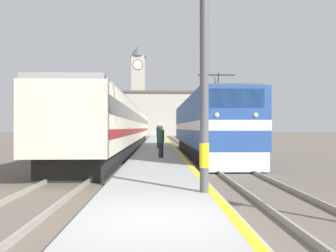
% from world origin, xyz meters
% --- Properties ---
extents(ground_plane, '(200.00, 200.00, 0.00)m').
position_xyz_m(ground_plane, '(0.00, 30.00, 0.00)').
color(ground_plane, '#60564C').
extents(platform, '(2.95, 140.00, 0.33)m').
position_xyz_m(platform, '(0.00, 25.00, 0.16)').
color(platform, '#999999').
rests_on(platform, ground).
extents(rail_track_near, '(2.84, 140.00, 0.16)m').
position_xyz_m(rail_track_near, '(3.18, 25.00, 0.03)').
color(rail_track_near, '#60564C').
rests_on(rail_track_near, ground).
extents(rail_track_far, '(2.84, 140.00, 0.16)m').
position_xyz_m(rail_track_far, '(-3.08, 25.00, 0.03)').
color(rail_track_far, '#60564C').
rests_on(rail_track_far, ground).
extents(locomotive_train, '(2.92, 17.92, 4.80)m').
position_xyz_m(locomotive_train, '(3.18, 16.37, 1.96)').
color(locomotive_train, black).
rests_on(locomotive_train, ground).
extents(passenger_train, '(2.92, 40.55, 3.65)m').
position_xyz_m(passenger_train, '(-3.08, 24.95, 1.98)').
color(passenger_train, black).
rests_on(passenger_train, ground).
extents(catenary_mast, '(2.36, 0.23, 7.80)m').
position_xyz_m(catenary_mast, '(1.23, 2.27, 4.27)').
color(catenary_mast, '#4C4C51').
rests_on(catenary_mast, platform).
extents(person_on_platform, '(0.34, 0.34, 1.87)m').
position_xyz_m(person_on_platform, '(0.04, 19.50, 1.32)').
color(person_on_platform, '#23232D').
rests_on(person_on_platform, platform).
extents(second_waiting_passenger, '(0.34, 0.34, 1.69)m').
position_xyz_m(second_waiting_passenger, '(0.15, 11.58, 1.21)').
color(second_waiting_passenger, '#23232D').
rests_on(second_waiting_passenger, platform).
extents(clock_tower, '(4.16, 4.16, 23.16)m').
position_xyz_m(clock_tower, '(-5.11, 78.79, 12.28)').
color(clock_tower, '#ADA393').
rests_on(clock_tower, ground).
extents(station_building, '(23.58, 7.34, 10.26)m').
position_xyz_m(station_building, '(2.36, 70.92, 5.16)').
color(station_building, '#A8A399').
rests_on(station_building, ground).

